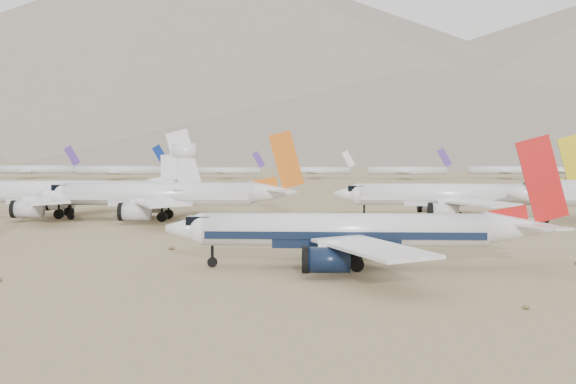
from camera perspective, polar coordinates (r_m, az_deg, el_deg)
The scene contains 8 objects.
ground at distance 102.97m, azimuth 7.03°, elevation -5.19°, with size 7000.00×7000.00×0.00m, color #846D4D.
main_airliner at distance 99.69m, azimuth 5.25°, elevation -2.81°, with size 46.99×45.90×16.58m.
row2_gold_tail at distance 172.87m, azimuth 12.07°, elevation -0.25°, with size 50.73×49.62×18.06m.
row2_orange_tail at distance 168.62m, azimuth -8.50°, elevation -0.22°, with size 52.63×51.48×18.77m.
row2_white_trijet at distance 179.83m, azimuth -15.23°, elevation 0.01°, with size 54.41×53.18×19.28m.
distant_storage_row at distance 408.43m, azimuth 6.56°, elevation 1.55°, with size 616.15×65.52×15.16m.
mountain_range at distance 1760.17m, azimuth 5.30°, elevation 8.72°, with size 7354.00×3024.00×470.00m.
desert_scrub at distance 76.58m, azimuth 0.16°, elevation -7.80°, with size 247.37×121.67×0.63m.
Camera 1 is at (-7.74, -101.63, 14.64)m, focal length 50.00 mm.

